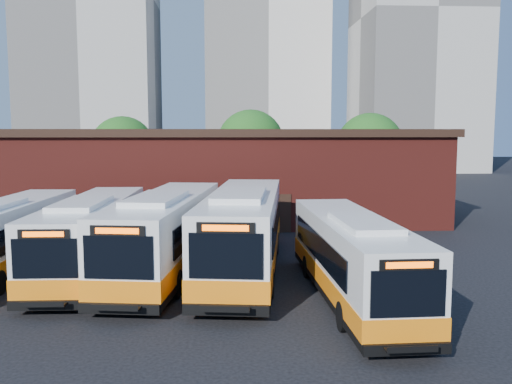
{
  "coord_description": "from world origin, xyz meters",
  "views": [
    {
      "loc": [
        -0.38,
        -19.05,
        6.29
      ],
      "look_at": [
        0.93,
        4.88,
        3.58
      ],
      "focal_mm": 38.0,
      "sensor_mm": 36.0,
      "label": 1
    }
  ],
  "objects": [
    {
      "name": "tower_center",
      "position": [
        7.0,
        86.0,
        30.34
      ],
      "size": [
        22.0,
        20.0,
        61.2
      ],
      "color": "silver",
      "rests_on": "ground"
    },
    {
      "name": "bus_midwest",
      "position": [
        -3.07,
        4.77,
        1.65
      ],
      "size": [
        4.46,
        13.55,
        3.64
      ],
      "rotation": [
        0.0,
        0.0,
        -0.13
      ],
      "color": "white",
      "rests_on": "ground"
    },
    {
      "name": "bus_west",
      "position": [
        -6.37,
        5.0,
        1.55
      ],
      "size": [
        2.79,
        12.57,
        3.41
      ],
      "rotation": [
        0.0,
        0.0,
        -0.02
      ],
      "color": "white",
      "rests_on": "ground"
    },
    {
      "name": "bus_east",
      "position": [
        4.29,
        0.49,
        1.48
      ],
      "size": [
        2.82,
        12.02,
        3.25
      ],
      "rotation": [
        0.0,
        0.0,
        0.03
      ],
      "color": "white",
      "rests_on": "ground"
    },
    {
      "name": "ground",
      "position": [
        0.0,
        0.0,
        0.0
      ],
      "size": [
        220.0,
        220.0,
        0.0
      ],
      "primitive_type": "plane",
      "color": "black"
    },
    {
      "name": "transit_worker",
      "position": [
        3.68,
        -2.45,
        0.88
      ],
      "size": [
        0.43,
        0.64,
        1.75
      ],
      "primitive_type": "imported",
      "rotation": [
        0.0,
        0.0,
        1.56
      ],
      "color": "black",
      "rests_on": "ground"
    },
    {
      "name": "tower_right",
      "position": [
        30.0,
        68.0,
        24.34
      ],
      "size": [
        18.0,
        18.0,
        49.2
      ],
      "color": "#B8B3A9",
      "rests_on": "ground"
    },
    {
      "name": "tree_mid",
      "position": [
        2.0,
        34.0,
        5.08
      ],
      "size": [
        6.56,
        6.56,
        8.36
      ],
      "color": "#382314",
      "rests_on": "ground"
    },
    {
      "name": "tree_west",
      "position": [
        -10.0,
        32.0,
        4.64
      ],
      "size": [
        6.0,
        6.0,
        7.65
      ],
      "color": "#382314",
      "rests_on": "ground"
    },
    {
      "name": "bus_farwest",
      "position": [
        -10.15,
        5.0,
        1.5
      ],
      "size": [
        3.1,
        12.27,
        3.31
      ],
      "rotation": [
        0.0,
        0.0,
        -0.05
      ],
      "color": "white",
      "rests_on": "ground"
    },
    {
      "name": "depot_building",
      "position": [
        0.0,
        20.0,
        3.26
      ],
      "size": [
        28.6,
        12.6,
        6.4
      ],
      "color": "maroon",
      "rests_on": "ground"
    },
    {
      "name": "tree_east",
      "position": [
        13.0,
        31.0,
        4.83
      ],
      "size": [
        6.24,
        6.24,
        7.96
      ],
      "color": "#382314",
      "rests_on": "ground"
    },
    {
      "name": "bus_mideast",
      "position": [
        0.37,
        4.66,
        1.72
      ],
      "size": [
        4.47,
        14.11,
        3.79
      ],
      "rotation": [
        0.0,
        0.0,
        -0.12
      ],
      "color": "white",
      "rests_on": "ground"
    }
  ]
}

